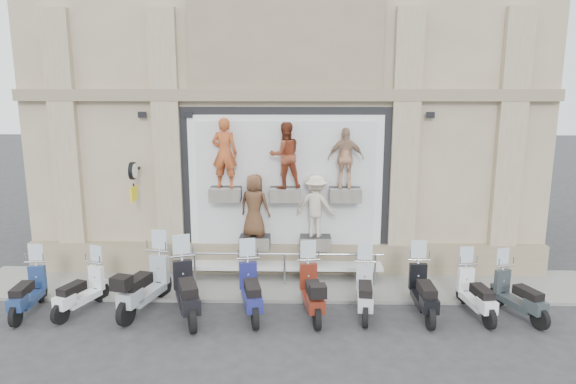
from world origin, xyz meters
The scene contains 16 objects.
ground centered at (0.00, 0.00, 0.00)m, with size 90.00×90.00×0.00m, color #2D2D2F.
sidewalk centered at (0.00, 2.10, 0.04)m, with size 16.00×2.20×0.08m, color gray.
building centered at (0.00, 7.00, 6.00)m, with size 14.00×8.60×12.00m, color #BFAD8B, non-canonical shape.
shop_vitrine centered at (0.04, 2.75, 2.40)m, with size 5.60×0.89×4.30m.
guard_rail centered at (0.00, 2.00, 0.47)m, with size 5.06×0.10×0.93m, color #9EA0A5, non-canonical shape.
clock_sign_bracket centered at (-3.90, 2.47, 2.80)m, with size 0.10×0.80×1.02m.
scooter_a centered at (-5.76, 0.34, 0.73)m, with size 0.52×1.79×1.46m, color navy, non-canonical shape.
scooter_b centered at (-4.59, 0.44, 0.71)m, with size 0.51×1.75×1.42m, color white, non-canonical shape.
scooter_c centered at (-3.14, 0.54, 0.87)m, with size 0.62×2.14×1.74m, color #9AA1A7, non-canonical shape.
scooter_d centered at (-2.12, 0.22, 0.86)m, with size 0.62×2.12×1.72m, color black, non-canonical shape.
scooter_e centered at (-0.71, 0.39, 0.80)m, with size 0.58×1.97×1.60m, color navy, non-canonical shape.
scooter_f centered at (0.66, 0.38, 0.78)m, with size 0.56×1.93×1.56m, color #601D10, non-canonical shape.
scooter_g centered at (1.86, 0.49, 0.74)m, with size 0.53×1.83×1.48m, color #B5B7BC, non-canonical shape.
scooter_h centered at (3.16, 0.45, 0.78)m, with size 0.56×1.92×1.56m, color black, non-canonical shape.
scooter_i centered at (4.33, 0.45, 0.72)m, with size 0.52×1.77×1.44m, color white, non-canonical shape.
scooter_j centered at (5.26, 0.40, 0.72)m, with size 0.51×1.76×1.43m, color #2A3134, non-canonical shape.
Camera 1 is at (0.37, -10.41, 5.05)m, focal length 32.00 mm.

